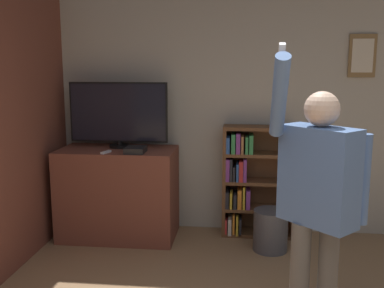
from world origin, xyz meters
name	(u,v)px	position (x,y,z in m)	size (l,w,h in m)	color
wall_back	(246,110)	(0.00, 3.13, 1.35)	(6.10, 0.09, 2.70)	#B2AD9E
tv_ledge	(118,193)	(-1.34, 2.72, 0.48)	(1.23, 0.65, 0.97)	brown
television	(119,114)	(-1.34, 2.82, 1.33)	(1.05, 0.22, 0.70)	black
game_console	(136,150)	(-1.10, 2.54, 1.00)	(0.20, 0.23, 0.06)	black
remote_loose	(106,152)	(-1.39, 2.49, 0.98)	(0.08, 0.14, 0.02)	white
bookshelf	(251,180)	(0.08, 2.94, 0.61)	(0.77, 0.28, 1.20)	brown
person	(318,194)	(0.45, 1.01, 1.03)	(0.63, 0.57, 1.97)	#56514C
waste_bin	(270,230)	(0.27, 2.52, 0.21)	(0.34, 0.34, 0.42)	#4C4C51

